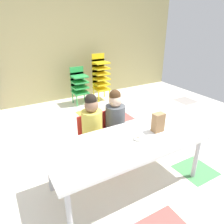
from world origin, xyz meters
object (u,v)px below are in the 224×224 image
Objects in this scene: craft_table at (127,145)px; paper_bag_brown at (158,122)px; kid_chair_yellow_stack at (100,75)px; donut_powdered_on_plate at (138,138)px; kid_chair_green_stack at (79,83)px; seated_child_middle_seat at (115,116)px; seated_child_near_camera at (92,122)px; paper_plate_center_table at (116,142)px; paper_plate_near_edge at (138,140)px.

craft_table is 0.46m from paper_bag_brown.
kid_chair_yellow_stack is 2.83m from donut_powdered_on_plate.
seated_child_middle_seat is at bearing -98.32° from kid_chair_green_stack.
paper_plate_center_table is (0.02, -0.55, 0.01)m from seated_child_near_camera.
kid_chair_yellow_stack is at bearing 68.05° from seated_child_middle_seat.
donut_powdered_on_plate is (0.22, -0.08, 0.02)m from paper_plate_center_table.
donut_powdered_on_plate reaches higher than paper_plate_near_edge.
seated_child_middle_seat is 5.10× the size of paper_plate_near_edge.
kid_chair_yellow_stack is 5.78× the size of paper_plate_center_table.
kid_chair_green_stack is (0.30, 2.04, -0.10)m from seated_child_middle_seat.
paper_plate_center_table is (-0.32, -0.55, 0.01)m from seated_child_middle_seat.
kid_chair_green_stack is 4.44× the size of paper_plate_near_edge.
kid_chair_green_stack is at bearing 81.68° from seated_child_middle_seat.
craft_table is 0.62m from seated_child_near_camera.
paper_bag_brown is at bearing -3.78° from paper_plate_center_table.
kid_chair_yellow_stack is 2.70m from paper_bag_brown.
kid_chair_yellow_stack is 2.84m from paper_plate_center_table.
paper_plate_center_table is (-0.53, 0.04, -0.11)m from paper_bag_brown.
craft_table is 1.85× the size of seated_child_middle_seat.
craft_table is at bearing -178.46° from paper_bag_brown.
kid_chair_green_stack reaches higher than donut_powdered_on_plate.
donut_powdered_on_plate is (0.24, -0.64, 0.03)m from seated_child_near_camera.
seated_child_middle_seat is at bearing 70.59° from craft_table.
kid_chair_green_stack is at bearing -179.95° from kid_chair_yellow_stack.
donut_powdered_on_plate is at bearing -98.34° from kid_chair_green_stack.
kid_chair_green_stack is 0.54m from kid_chair_yellow_stack.
donut_powdered_on_plate is at bearing -171.39° from paper_bag_brown.
donut_powdered_on_plate reaches higher than paper_plate_center_table.
paper_plate_near_edge is (-0.09, -0.64, 0.01)m from seated_child_middle_seat.
seated_child_middle_seat is 2.20m from kid_chair_yellow_stack.
kid_chair_yellow_stack reaches higher than paper_bag_brown.
paper_plate_near_edge is at bearing 0.00° from donut_powdered_on_plate.
paper_plate_center_table is at bearing -113.70° from kid_chair_yellow_stack.
seated_child_near_camera is 0.34m from seated_child_middle_seat.
kid_chair_yellow_stack is (0.52, 0.00, 0.12)m from kid_chair_green_stack.
kid_chair_green_stack is at bearing 72.67° from seated_child_near_camera.
kid_chair_green_stack is at bearing 81.66° from paper_plate_near_edge.
kid_chair_yellow_stack is 4.73× the size of paper_bag_brown.
seated_child_middle_seat reaches higher than kid_chair_green_stack.
donut_powdered_on_plate is (-0.09, -0.64, 0.03)m from seated_child_middle_seat.
kid_chair_yellow_stack reaches higher than seated_child_near_camera.
kid_chair_yellow_stack is (0.82, 2.04, 0.02)m from seated_child_middle_seat.
kid_chair_green_stack is 2.67m from paper_plate_center_table.
paper_plate_center_table is (-0.61, -2.60, 0.11)m from kid_chair_green_stack.
paper_plate_near_edge is at bearing -171.39° from paper_bag_brown.
seated_child_near_camera is 1.15× the size of kid_chair_green_stack.
kid_chair_green_stack is (0.64, 2.04, -0.10)m from seated_child_near_camera.
craft_table is 7.70× the size of paper_bag_brown.
kid_chair_yellow_stack is at bearing 77.06° from paper_bag_brown.
paper_bag_brown is 1.22× the size of paper_plate_center_table.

